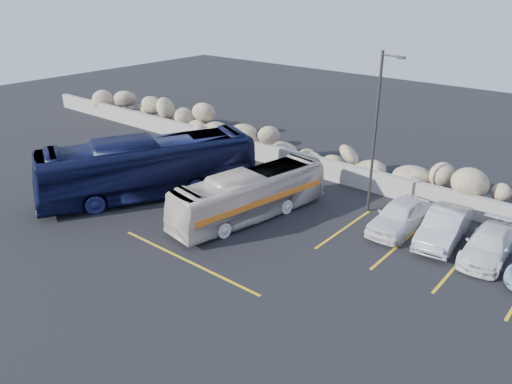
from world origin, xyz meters
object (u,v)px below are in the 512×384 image
Objects in this scene: lamppost at (376,130)px; car_a at (399,216)px; car_b at (444,227)px; car_c at (488,245)px; vintage_bus at (250,195)px; tour_coach at (148,167)px.

lamppost reaches higher than car_a.
car_a is (2.05, -0.96, -3.57)m from lamppost.
car_b is (4.07, -0.74, -3.57)m from lamppost.
lamppost is 7.18m from car_c.
car_a is at bearing -25.05° from lamppost.
lamppost is at bearing 155.13° from car_a.
car_b is at bearing 33.57° from vintage_bus.
vintage_bus is 2.08× the size of car_c.
car_c is (4.03, -0.03, -0.12)m from car_a.
car_c is at bearing -0.18° from car_a.
car_c is (6.08, -0.98, -3.69)m from lamppost.
lamppost is at bearing 55.25° from tour_coach.
car_c is at bearing 28.13° from vintage_bus.
tour_coach reaches higher than car_b.
lamppost is 0.69× the size of tour_coach.
car_c is at bearing -9.17° from lamppost.
vintage_bus reaches higher than car_a.
car_b is (2.02, 0.21, -0.00)m from car_a.
car_c is (16.30, 4.81, -1.02)m from tour_coach.
vintage_bus is 7.19m from car_a.
lamppost is 0.93× the size of vintage_bus.
tour_coach is 17.03m from car_c.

